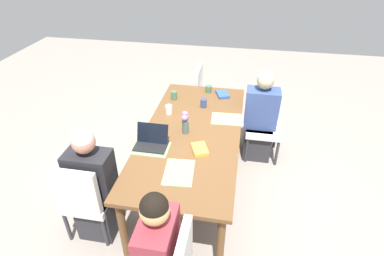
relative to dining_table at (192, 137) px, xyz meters
The scene contains 18 objects.
ground_plane 0.68m from the dining_table, ahead, with size 10.00×10.00×0.00m, color gray.
dining_table is the anchor object (origin of this frame).
chair_near_left_mid 1.22m from the dining_table, 44.20° to the right, with size 0.44×0.44×0.90m.
person_near_left_mid 1.12m from the dining_table, 44.67° to the right, with size 0.36×0.40×1.19m.
chair_far_left_far 1.14m from the dining_table, 135.12° to the left, with size 0.44×0.44×0.90m.
person_far_left_far 1.05m from the dining_table, 134.55° to the left, with size 0.36×0.40×1.19m.
chair_head_left_right_near 1.41m from the dining_table, behind, with size 0.44×0.44×0.90m.
flower_vase 0.22m from the dining_table, 69.38° to the right, with size 0.10×0.07×0.26m.
placemat_head_right_left_near 0.66m from the dining_table, ahead, with size 0.36×0.26×0.00m, color #7FAD70.
placemat_near_left_mid 0.50m from the dining_table, 44.53° to the right, with size 0.36×0.26×0.00m, color #7FAD70.
placemat_far_left_far 0.48m from the dining_table, 133.16° to the left, with size 0.36×0.26×0.00m, color #7FAD70.
laptop_near_left_mid 0.48m from the dining_table, 48.88° to the right, with size 0.22×0.32×0.21m.
coffee_mug_near_left 0.97m from the dining_table, behind, with size 0.08×0.08×0.09m, color #47704C.
coffee_mug_near_right 0.48m from the dining_table, 134.82° to the right, with size 0.08×0.08×0.11m, color white.
coffee_mug_centre_left 0.78m from the dining_table, 152.67° to the right, with size 0.08×0.08×0.11m, color #47704C.
coffee_mug_centre_right 0.57m from the dining_table, behind, with size 0.07×0.07×0.11m, color #33477A.
book_red_cover 0.93m from the dining_table, 165.03° to the left, with size 0.20×0.14×0.04m, color #335693.
book_blue_cover 0.35m from the dining_table, 23.09° to the left, with size 0.20×0.14×0.04m, color gold.
Camera 1 is at (2.69, 0.49, 2.58)m, focal length 28.98 mm.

